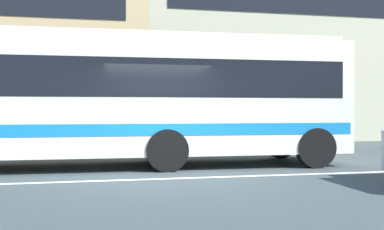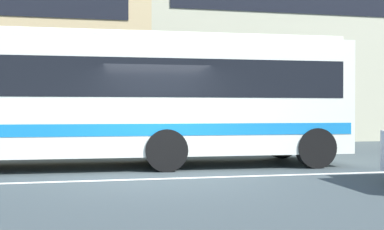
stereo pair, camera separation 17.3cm
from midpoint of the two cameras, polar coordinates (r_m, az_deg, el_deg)
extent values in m
plane|color=#394346|center=(9.68, -2.94, -7.97)|extent=(160.00, 160.00, 0.00)
cube|color=silver|center=(9.68, -2.94, -7.94)|extent=(60.00, 0.16, 0.01)
cube|color=#B5B394|center=(27.68, 14.67, 10.02)|extent=(19.59, 11.25, 11.94)
cube|color=silver|center=(11.81, -6.67, 2.21)|extent=(10.86, 2.81, 2.85)
cube|color=black|center=(11.83, -6.68, 4.28)|extent=(10.21, 2.82, 0.91)
cube|color=#1577C3|center=(11.81, -6.67, -1.59)|extent=(10.64, 2.83, 0.28)
cube|color=white|center=(11.94, -6.68, 9.34)|extent=(10.41, 2.39, 0.12)
cylinder|color=black|center=(10.73, -2.76, -4.43)|extent=(1.01, 0.30, 1.00)
cylinder|color=black|center=(13.07, -4.08, -3.52)|extent=(1.01, 0.30, 1.00)
cylinder|color=black|center=(11.80, 15.61, -4.00)|extent=(1.01, 0.30, 1.00)
cylinder|color=black|center=(13.96, 11.40, -3.27)|extent=(1.01, 0.30, 1.00)
camera|label=1|loc=(0.09, -89.58, 0.00)|focal=42.67mm
camera|label=2|loc=(0.09, 90.42, 0.00)|focal=42.67mm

